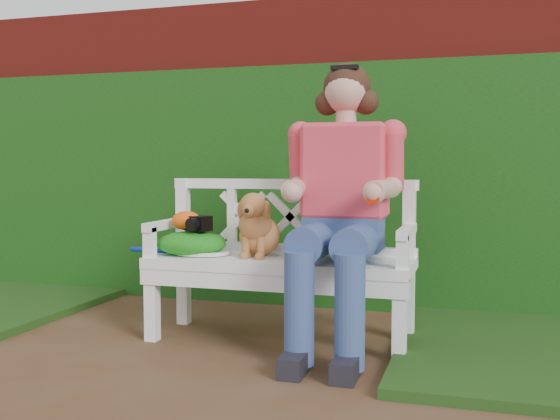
# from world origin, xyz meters

# --- Properties ---
(ground) EXTENTS (60.00, 60.00, 0.00)m
(ground) POSITION_xyz_m (0.00, 0.00, 0.00)
(ground) COLOR #502E17
(brick_wall) EXTENTS (10.00, 0.30, 2.20)m
(brick_wall) POSITION_xyz_m (0.00, 1.90, 1.10)
(brick_wall) COLOR maroon
(brick_wall) RESTS_ON ground
(ivy_hedge) EXTENTS (10.00, 0.18, 1.70)m
(ivy_hedge) POSITION_xyz_m (0.00, 1.68, 0.85)
(ivy_hedge) COLOR #1B5911
(ivy_hedge) RESTS_ON ground
(garden_bench) EXTENTS (1.63, 0.75, 0.48)m
(garden_bench) POSITION_xyz_m (0.42, 0.69, 0.24)
(garden_bench) COLOR white
(garden_bench) RESTS_ON ground
(seated_woman) EXTENTS (0.95, 1.09, 1.62)m
(seated_woman) POSITION_xyz_m (0.79, 0.67, 0.81)
(seated_woman) COLOR #FE2B44
(seated_woman) RESTS_ON ground
(dog) EXTENTS (0.32, 0.38, 0.37)m
(dog) POSITION_xyz_m (0.29, 0.69, 0.67)
(dog) COLOR #A3713F
(dog) RESTS_ON garden_bench
(tennis_racket) EXTENTS (0.68, 0.32, 0.03)m
(tennis_racket) POSITION_xyz_m (-0.08, 0.66, 0.50)
(tennis_racket) COLOR silver
(tennis_racket) RESTS_ON garden_bench
(green_bag) EXTENTS (0.43, 0.34, 0.14)m
(green_bag) POSITION_xyz_m (-0.10, 0.64, 0.55)
(green_bag) COLOR green
(green_bag) RESTS_ON garden_bench
(camera_item) EXTENTS (0.16, 0.14, 0.09)m
(camera_item) POSITION_xyz_m (-0.05, 0.64, 0.67)
(camera_item) COLOR black
(camera_item) RESTS_ON green_bag
(baseball_glove) EXTENTS (0.21, 0.18, 0.11)m
(baseball_glove) POSITION_xyz_m (-0.14, 0.65, 0.68)
(baseball_glove) COLOR #F3540E
(baseball_glove) RESTS_ON green_bag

